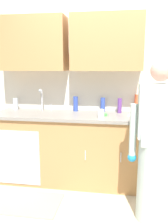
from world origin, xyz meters
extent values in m
plane|color=beige|center=(0.00, 0.00, 0.00)|extent=(9.00, 9.00, 0.00)
cube|color=silver|center=(0.00, 1.05, 1.35)|extent=(4.80, 0.10, 2.70)
cube|color=#B27F4C|center=(-1.04, 0.83, 1.85)|extent=(0.91, 0.34, 0.70)
cube|color=#B27F4C|center=(-0.05, 0.83, 1.85)|extent=(0.91, 0.34, 0.70)
cube|color=#B27F4C|center=(-0.55, 0.70, 0.45)|extent=(1.90, 0.60, 0.90)
cube|color=#B7BABF|center=(-1.15, 0.39, 0.41)|extent=(0.60, 0.01, 0.72)
cylinder|color=silver|center=(-0.27, 0.39, 0.50)|extent=(0.01, 0.01, 0.12)
cylinder|color=silver|center=(0.16, 0.39, 0.50)|extent=(0.01, 0.01, 0.12)
cube|color=gray|center=(-0.55, 0.70, 0.92)|extent=(1.96, 0.66, 0.04)
cube|color=#B7BABF|center=(-0.91, 0.70, 0.92)|extent=(0.50, 0.36, 0.03)
cylinder|color=#B7BABF|center=(-0.95, 0.85, 1.09)|extent=(0.02, 0.02, 0.30)
sphere|color=#B7BABF|center=(-0.95, 0.79, 1.23)|extent=(0.04, 0.04, 0.04)
cylinder|color=#B7BABF|center=(-0.82, 0.85, 0.99)|extent=(0.02, 0.02, 0.10)
cube|color=white|center=(0.50, -0.02, 0.03)|extent=(0.20, 0.26, 0.06)
cylinder|color=#B2C6C1|center=(0.50, 0.00, 0.44)|extent=(0.34, 0.34, 0.88)
cube|color=#B2C6C1|center=(0.50, 0.00, 1.14)|extent=(0.38, 0.22, 0.52)
sphere|color=#E0A38E|center=(0.50, 0.00, 1.52)|extent=(0.20, 0.20, 0.20)
cube|color=white|center=(0.50, -0.12, 0.90)|extent=(0.32, 0.04, 0.16)
cylinder|color=#B2C6C1|center=(0.27, 0.02, 0.93)|extent=(0.07, 0.07, 0.55)
sphere|color=#1E8CCC|center=(0.27, 0.02, 0.65)|extent=(0.09, 0.09, 0.09)
cube|color=gray|center=(-0.91, 0.05, 0.01)|extent=(0.80, 0.50, 0.01)
cylinder|color=silver|center=(-1.36, 0.88, 1.02)|extent=(0.07, 0.07, 0.16)
cylinder|color=#334CB2|center=(-0.10, 0.92, 1.04)|extent=(0.06, 0.06, 0.20)
cylinder|color=#66388C|center=(0.13, 0.87, 1.04)|extent=(0.06, 0.06, 0.20)
cylinder|color=#334CB2|center=(-0.48, 0.90, 1.04)|extent=(0.07, 0.07, 0.20)
cylinder|color=#E05933|center=(0.36, 0.94, 1.06)|extent=(0.08, 0.08, 0.24)
cylinder|color=white|center=(-0.09, 0.51, 0.99)|extent=(0.08, 0.08, 0.11)
cube|color=silver|center=(0.27, 0.76, 0.94)|extent=(0.08, 0.24, 0.01)
cube|color=#4CBF4C|center=(-0.08, 0.65, 0.96)|extent=(0.11, 0.07, 0.03)
camera|label=1|loc=(0.14, -2.26, 1.56)|focal=37.46mm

